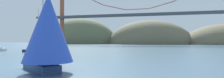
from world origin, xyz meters
The scene contains 7 objects.
ground_plane centered at (0.00, 0.00, 0.00)m, with size 360.00×360.00×0.00m, color #426075.
headland_center centered at (5.00, 135.00, 0.00)m, with size 67.24×44.00×37.94m, color #6B664C.
headland_left centered at (-55.00, 135.00, 0.00)m, with size 65.85×44.00×44.11m, color #5B6647.
suspension_bridge centered at (0.00, 95.00, 20.06)m, with size 136.17×6.00×43.95m.
sailboat_blue_spinnaker centered at (4.10, -5.04, 4.29)m, with size 8.36×7.36×8.53m.
sailboat_teal_sail centered at (-14.98, 22.09, 5.49)m, with size 9.59×5.68×11.56m.
channel_buoy centered at (-7.82, 16.86, 0.37)m, with size 1.10×1.10×2.64m.
Camera 1 is at (15.22, -22.12, 3.33)m, focal length 31.03 mm.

